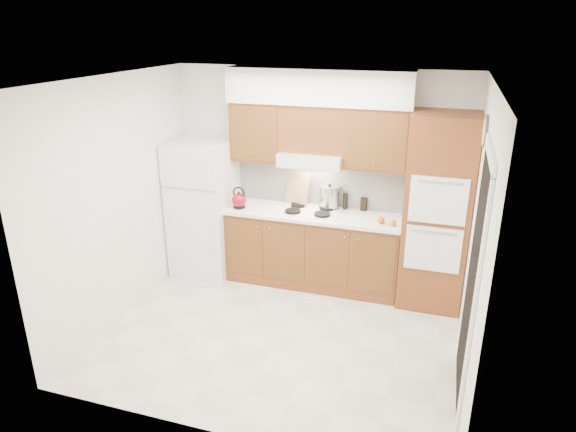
# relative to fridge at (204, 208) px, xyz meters

# --- Properties ---
(floor) EXTENTS (3.60, 3.60, 0.00)m
(floor) POSITION_rel_fridge_xyz_m (1.41, -1.14, -0.86)
(floor) COLOR beige
(floor) RESTS_ON ground
(ceiling) EXTENTS (3.60, 3.60, 0.00)m
(ceiling) POSITION_rel_fridge_xyz_m (1.41, -1.14, 1.74)
(ceiling) COLOR white
(ceiling) RESTS_ON wall_back
(wall_back) EXTENTS (3.60, 0.02, 2.60)m
(wall_back) POSITION_rel_fridge_xyz_m (1.41, 0.36, 0.44)
(wall_back) COLOR white
(wall_back) RESTS_ON floor
(wall_left) EXTENTS (0.02, 3.00, 2.60)m
(wall_left) POSITION_rel_fridge_xyz_m (-0.40, -1.14, 0.44)
(wall_left) COLOR white
(wall_left) RESTS_ON floor
(wall_right) EXTENTS (0.02, 3.00, 2.60)m
(wall_right) POSITION_rel_fridge_xyz_m (3.21, -1.14, 0.44)
(wall_right) COLOR white
(wall_right) RESTS_ON floor
(fridge) EXTENTS (0.75, 0.72, 1.72)m
(fridge) POSITION_rel_fridge_xyz_m (0.00, 0.00, 0.00)
(fridge) COLOR white
(fridge) RESTS_ON floor
(base_cabinets) EXTENTS (2.11, 0.60, 0.90)m
(base_cabinets) POSITION_rel_fridge_xyz_m (1.43, 0.06, -0.41)
(base_cabinets) COLOR brown
(base_cabinets) RESTS_ON floor
(countertop) EXTENTS (2.13, 0.62, 0.04)m
(countertop) POSITION_rel_fridge_xyz_m (1.43, 0.05, 0.06)
(countertop) COLOR white
(countertop) RESTS_ON base_cabinets
(backsplash) EXTENTS (2.11, 0.03, 0.56)m
(backsplash) POSITION_rel_fridge_xyz_m (1.43, 0.34, 0.36)
(backsplash) COLOR white
(backsplash) RESTS_ON countertop
(oven_cabinet) EXTENTS (0.70, 0.65, 2.20)m
(oven_cabinet) POSITION_rel_fridge_xyz_m (2.85, 0.03, 0.24)
(oven_cabinet) COLOR brown
(oven_cabinet) RESTS_ON floor
(upper_cab_left) EXTENTS (0.63, 0.33, 0.70)m
(upper_cab_left) POSITION_rel_fridge_xyz_m (0.69, 0.19, 0.99)
(upper_cab_left) COLOR brown
(upper_cab_left) RESTS_ON wall_back
(upper_cab_right) EXTENTS (0.73, 0.33, 0.70)m
(upper_cab_right) POSITION_rel_fridge_xyz_m (2.12, 0.19, 0.99)
(upper_cab_right) COLOR brown
(upper_cab_right) RESTS_ON wall_back
(range_hood) EXTENTS (0.75, 0.45, 0.15)m
(range_hood) POSITION_rel_fridge_xyz_m (1.38, 0.13, 0.71)
(range_hood) COLOR silver
(range_hood) RESTS_ON wall_back
(upper_cab_over_hood) EXTENTS (0.75, 0.33, 0.55)m
(upper_cab_over_hood) POSITION_rel_fridge_xyz_m (1.38, 0.19, 1.06)
(upper_cab_over_hood) COLOR brown
(upper_cab_over_hood) RESTS_ON range_hood
(soffit) EXTENTS (2.13, 0.36, 0.40)m
(soffit) POSITION_rel_fridge_xyz_m (1.43, 0.18, 1.54)
(soffit) COLOR silver
(soffit) RESTS_ON wall_back
(cooktop) EXTENTS (0.74, 0.50, 0.01)m
(cooktop) POSITION_rel_fridge_xyz_m (1.38, 0.07, 0.09)
(cooktop) COLOR white
(cooktop) RESTS_ON countertop
(doorway) EXTENTS (0.02, 0.90, 2.10)m
(doorway) POSITION_rel_fridge_xyz_m (3.19, -1.49, 0.19)
(doorway) COLOR black
(doorway) RESTS_ON floor
(wall_clock) EXTENTS (0.02, 0.30, 0.30)m
(wall_clock) POSITION_rel_fridge_xyz_m (3.19, -0.59, 1.29)
(wall_clock) COLOR #3F3833
(wall_clock) RESTS_ON wall_right
(kettle) EXTENTS (0.20, 0.20, 0.18)m
(kettle) POSITION_rel_fridge_xyz_m (0.52, -0.08, 0.18)
(kettle) COLOR maroon
(kettle) RESTS_ON countertop
(cutting_board) EXTENTS (0.34, 0.22, 0.43)m
(cutting_board) POSITION_rel_fridge_xyz_m (1.16, 0.26, 0.28)
(cutting_board) COLOR tan
(cutting_board) RESTS_ON countertop
(stock_pot) EXTENTS (0.32, 0.32, 0.25)m
(stock_pot) POSITION_rel_fridge_xyz_m (1.57, 0.24, 0.23)
(stock_pot) COLOR #BABABF
(stock_pot) RESTS_ON cooktop
(condiment_a) EXTENTS (0.07, 0.07, 0.20)m
(condiment_a) POSITION_rel_fridge_xyz_m (1.76, 0.29, 0.18)
(condiment_a) COLOR black
(condiment_a) RESTS_ON countertop
(condiment_b) EXTENTS (0.05, 0.05, 0.16)m
(condiment_b) POSITION_rel_fridge_xyz_m (2.01, 0.30, 0.16)
(condiment_b) COLOR black
(condiment_b) RESTS_ON countertop
(condiment_c) EXTENTS (0.07, 0.07, 0.16)m
(condiment_c) POSITION_rel_fridge_xyz_m (1.97, 0.30, 0.16)
(condiment_c) COLOR black
(condiment_c) RESTS_ON countertop
(orange_near) EXTENTS (0.08, 0.08, 0.07)m
(orange_near) POSITION_rel_fridge_xyz_m (2.39, -0.11, 0.12)
(orange_near) COLOR orange
(orange_near) RESTS_ON countertop
(orange_far) EXTENTS (0.09, 0.09, 0.09)m
(orange_far) POSITION_rel_fridge_xyz_m (2.25, -0.07, 0.12)
(orange_far) COLOR #FF5B0D
(orange_far) RESTS_ON countertop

